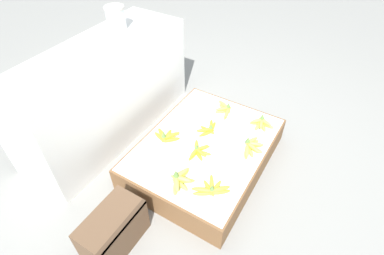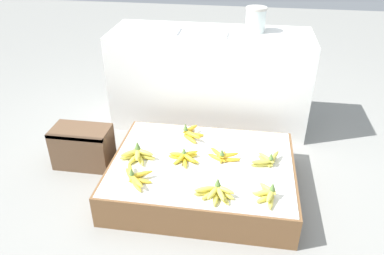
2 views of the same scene
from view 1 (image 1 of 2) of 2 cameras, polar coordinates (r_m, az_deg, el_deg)
name	(u,v)px [view 1 (image 1 of 2)]	position (r m, az deg, el deg)	size (l,w,h in m)	color
ground_plane	(204,162)	(2.29, 2.39, -6.57)	(10.00, 10.00, 0.00)	gray
display_platform	(205,153)	(2.22, 2.47, -4.84)	(1.09, 0.83, 0.21)	brown
back_vendor_table	(105,92)	(2.43, -16.25, 6.52)	(1.48, 0.52, 0.73)	white
wooden_crate	(114,230)	(1.87, -14.69, -18.40)	(0.38, 0.21, 0.28)	brown
banana_bunch_front_left	(212,189)	(1.85, 3.78, -11.61)	(0.19, 0.22, 0.09)	gold
banana_bunch_front_midright	(252,147)	(2.11, 11.28, -3.62)	(0.23, 0.14, 0.10)	#DBCC4C
banana_bunch_front_right	(261,123)	(2.31, 13.09, 0.82)	(0.13, 0.19, 0.10)	#DBCC4C
banana_bunch_middle_left	(180,180)	(1.89, -2.37, -9.92)	(0.22, 0.15, 0.11)	#DBCC4C
banana_bunch_middle_midleft	(198,151)	(2.05, 1.22, -4.42)	(0.20, 0.17, 0.09)	yellow
banana_bunch_middle_midright	(209,129)	(2.21, 3.20, -0.25)	(0.21, 0.13, 0.09)	gold
banana_bunch_middle_right	(225,109)	(2.39, 6.30, 3.44)	(0.18, 0.15, 0.09)	gold
banana_bunch_back_midleft	(166,136)	(2.15, -4.98, -1.67)	(0.15, 0.21, 0.10)	gold
glass_jar	(116,18)	(2.44, -14.33, 19.54)	(0.15, 0.15, 0.18)	silver
foam_tray_white	(101,51)	(2.18, -17.00, 13.80)	(0.27, 0.17, 0.02)	white
foam_tray_dark	(54,74)	(2.02, -24.80, 9.18)	(0.29, 0.18, 0.02)	white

